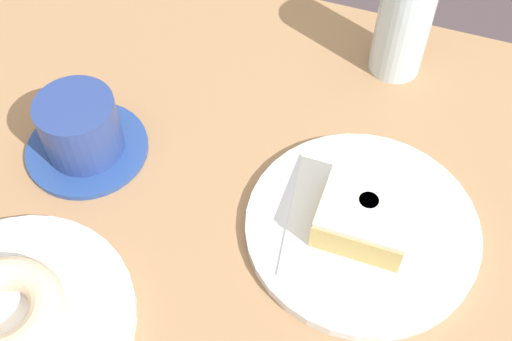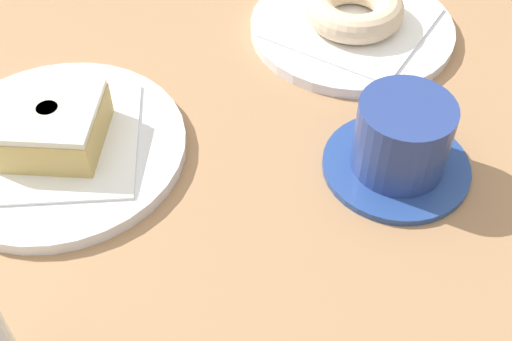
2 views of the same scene
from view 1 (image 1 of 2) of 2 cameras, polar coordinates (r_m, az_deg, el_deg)
table at (r=0.73m, az=-2.76°, el=-8.42°), size 1.05×0.75×0.76m
plate_glazed_square at (r=0.66m, az=9.37°, el=-5.02°), size 0.24×0.24×0.01m
napkin_glazed_square at (r=0.65m, az=9.46°, el=-4.66°), size 0.17×0.17×0.00m
donut_glazed_square at (r=0.63m, az=9.73°, el=-3.61°), size 0.09×0.09×0.04m
plate_sugar_ring at (r=0.64m, az=-20.82°, el=-12.56°), size 0.23×0.23×0.01m
napkin_sugar_ring at (r=0.63m, az=-21.02°, el=-12.28°), size 0.21×0.21×0.00m
donut_sugar_ring at (r=0.62m, az=-21.49°, el=-11.60°), size 0.11×0.11×0.03m
water_glass at (r=0.77m, az=12.96°, el=12.66°), size 0.06×0.06×0.14m
coffee_cup at (r=0.71m, az=-15.25°, el=3.45°), size 0.13×0.13×0.08m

